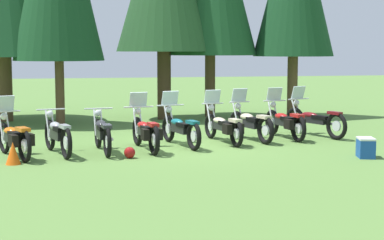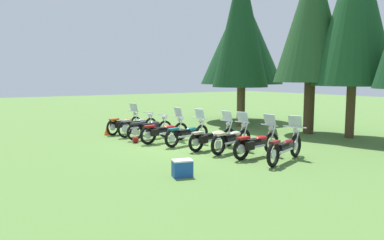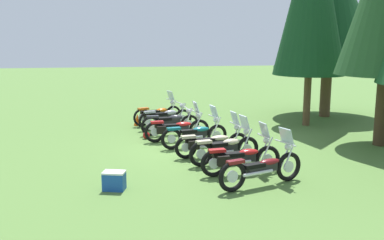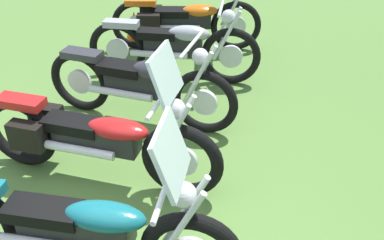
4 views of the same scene
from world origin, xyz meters
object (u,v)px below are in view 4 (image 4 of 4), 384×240
Objects in this scene: motorcycle_3 at (93,137)px; traffic_cone at (135,27)px; motorcycle_4 at (81,227)px; motorcycle_0 at (184,19)px; dropped_helmet at (43,116)px; motorcycle_2 at (140,83)px; motorcycle_1 at (175,46)px.

motorcycle_3 is 4.85× the size of traffic_cone.
traffic_cone is (-3.99, -1.77, -0.22)m from motorcycle_4.
motorcycle_3 is at bearing -103.14° from motorcycle_0.
traffic_cone is 2.53m from dropped_helmet.
motorcycle_2 is 1.05m from motorcycle_3.
motorcycle_2 is at bearing 94.46° from motorcycle_4.
motorcycle_3 reaches higher than motorcycle_1.
motorcycle_4 is (4.01, 0.95, -0.02)m from motorcycle_0.
traffic_cone is at bearing 101.71° from motorcycle_4.
traffic_cone is at bearing 125.28° from motorcycle_1.
motorcycle_1 is at bearing -94.93° from motorcycle_0.
traffic_cone is at bearing -175.01° from dropped_helmet.
motorcycle_1 is 3.12m from motorcycle_4.
motorcycle_1 is at bearing 150.85° from dropped_helmet.
motorcycle_2 is 8.59× the size of dropped_helmet.
motorcycle_1 is at bearing 49.50° from traffic_cone.
traffic_cone reaches higher than dropped_helmet.
motorcycle_0 is 0.99m from motorcycle_1.
motorcycle_2 is at bearing -101.32° from motorcycle_0.
traffic_cone is at bearing 116.41° from motorcycle_2.
motorcycle_0 reaches higher than motorcycle_1.
motorcycle_0 and motorcycle_3 have the same top height.
motorcycle_0 reaches higher than motorcycle_2.
motorcycle_2 is 2.32m from traffic_cone.
motorcycle_1 reaches higher than dropped_helmet.
motorcycle_4 is 4.79× the size of traffic_cone.
motorcycle_3 is at bearing -100.07° from motorcycle_1.
motorcycle_2 reaches higher than traffic_cone.
motorcycle_2 is 0.95× the size of motorcycle_3.
motorcycle_1 is at bearing 90.17° from motorcycle_4.
motorcycle_0 is 3.08m from motorcycle_3.
traffic_cone is (-3.03, -1.25, -0.23)m from motorcycle_3.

